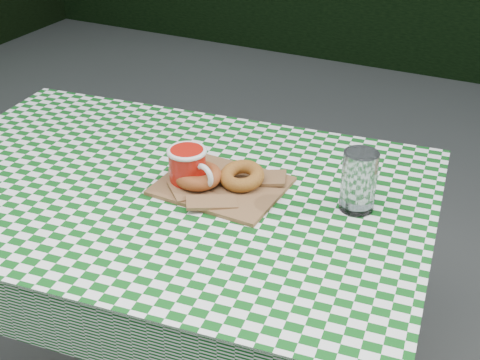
# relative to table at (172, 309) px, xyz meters

# --- Properties ---
(ground) EXTENTS (60.00, 60.00, 0.00)m
(ground) POSITION_rel_table_xyz_m (-0.04, 0.18, -0.38)
(ground) COLOR #585853
(ground) RESTS_ON ground
(table) EXTENTS (1.30, 0.94, 0.75)m
(table) POSITION_rel_table_xyz_m (0.00, 0.00, 0.00)
(table) COLOR brown
(table) RESTS_ON ground
(tablecloth) EXTENTS (1.33, 0.96, 0.01)m
(tablecloth) POSITION_rel_table_xyz_m (0.00, -0.00, 0.38)
(tablecloth) COLOR #0B4C13
(tablecloth) RESTS_ON table
(paper_bag) EXTENTS (0.29, 0.24, 0.02)m
(paper_bag) POSITION_rel_table_xyz_m (0.13, 0.06, 0.39)
(paper_bag) COLOR olive
(paper_bag) RESTS_ON tablecloth
(bagel_front) EXTENTS (0.14, 0.14, 0.04)m
(bagel_front) POSITION_rel_table_xyz_m (0.08, 0.03, 0.41)
(bagel_front) COLOR #99471F
(bagel_front) RESTS_ON paper_bag
(bagel_back) EXTENTS (0.11, 0.11, 0.03)m
(bagel_back) POSITION_rel_table_xyz_m (0.17, 0.08, 0.41)
(bagel_back) COLOR #9E6E20
(bagel_back) RESTS_ON paper_bag
(coffee_mug) EXTENTS (0.22, 0.22, 0.10)m
(coffee_mug) POSITION_rel_table_xyz_m (0.05, 0.03, 0.43)
(coffee_mug) COLOR #A8130A
(coffee_mug) RESTS_ON tablecloth
(drinking_glass) EXTENTS (0.09, 0.09, 0.14)m
(drinking_glass) POSITION_rel_table_xyz_m (0.44, 0.11, 0.45)
(drinking_glass) COLOR silver
(drinking_glass) RESTS_ON tablecloth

